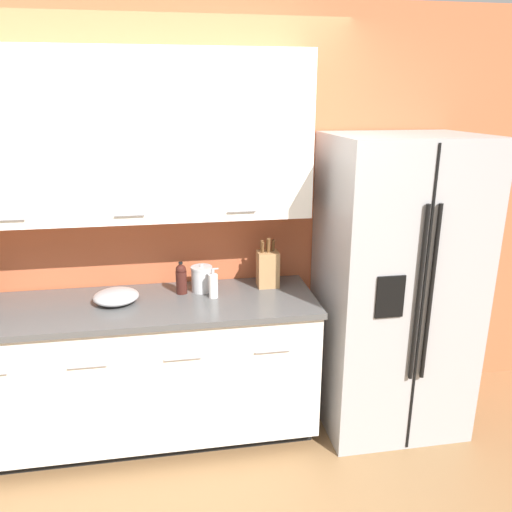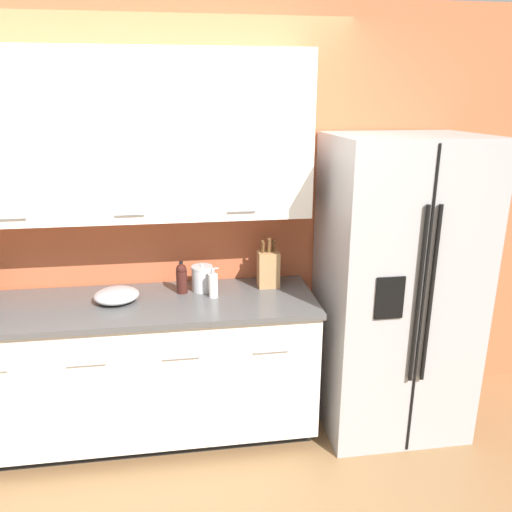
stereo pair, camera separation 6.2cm
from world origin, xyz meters
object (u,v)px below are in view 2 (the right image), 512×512
object	(u,v)px
refrigerator	(395,288)
soap_dispenser	(213,285)
oil_bottle	(182,278)
steel_canister	(202,278)
knife_block	(268,268)
mixing_bowl	(117,295)

from	to	relation	value
refrigerator	soap_dispenser	size ratio (longest dim) A/B	10.06
oil_bottle	steel_canister	world-z (taller)	oil_bottle
knife_block	mixing_bowl	xyz separation A→B (m)	(-0.92, -0.12, -0.08)
refrigerator	mixing_bowl	size ratio (longest dim) A/B	7.09
oil_bottle	mixing_bowl	distance (m)	0.39
steel_canister	knife_block	bearing A→B (deg)	2.10
oil_bottle	steel_canister	distance (m)	0.13
oil_bottle	steel_canister	size ratio (longest dim) A/B	1.16
steel_canister	soap_dispenser	bearing A→B (deg)	-62.75
refrigerator	steel_canister	bearing A→B (deg)	171.31
soap_dispenser	oil_bottle	world-z (taller)	oil_bottle
soap_dispenser	oil_bottle	xyz separation A→B (m)	(-0.19, 0.10, 0.02)
soap_dispenser	refrigerator	bearing A→B (deg)	-3.25
mixing_bowl	oil_bottle	bearing A→B (deg)	12.32
knife_block	soap_dispenser	distance (m)	0.38
soap_dispenser	oil_bottle	size ratio (longest dim) A/B	0.92
steel_canister	mixing_bowl	world-z (taller)	steel_canister
knife_block	soap_dispenser	bearing A→B (deg)	-159.65
oil_bottle	soap_dispenser	bearing A→B (deg)	-27.91
soap_dispenser	mixing_bowl	bearing A→B (deg)	178.47
steel_canister	mixing_bowl	xyz separation A→B (m)	(-0.51, -0.10, -0.04)
soap_dispenser	steel_canister	world-z (taller)	soap_dispenser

